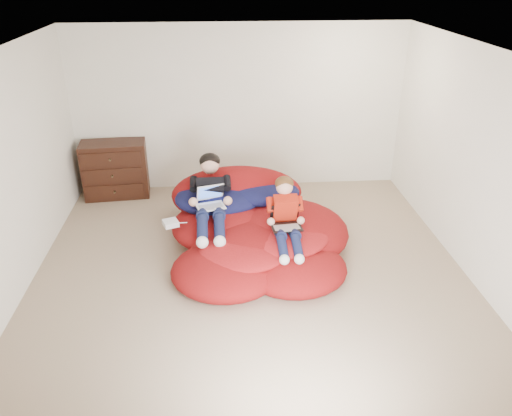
{
  "coord_description": "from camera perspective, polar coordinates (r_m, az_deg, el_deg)",
  "views": [
    {
      "loc": [
        -0.31,
        -4.91,
        3.29
      ],
      "look_at": [
        0.09,
        0.24,
        0.7
      ],
      "focal_mm": 35.0,
      "sensor_mm": 36.0,
      "label": 1
    }
  ],
  "objects": [
    {
      "name": "room_shell",
      "position": [
        5.8,
        -0.68,
        -5.33
      ],
      "size": [
        5.1,
        5.1,
        2.77
      ],
      "color": "tan",
      "rests_on": "ground"
    },
    {
      "name": "dresser",
      "position": [
        7.87,
        -15.77,
        4.27
      ],
      "size": [
        0.99,
        0.58,
        0.85
      ],
      "color": "black",
      "rests_on": "ground"
    },
    {
      "name": "beanbag_pile",
      "position": [
        6.24,
        -0.2,
        -2.52
      ],
      "size": [
        2.27,
        2.42,
        0.88
      ],
      "color": "maroon",
      "rests_on": "ground"
    },
    {
      "name": "cream_pillow",
      "position": [
        6.81,
        -5.0,
        3.45
      ],
      "size": [
        0.41,
        0.26,
        0.26
      ],
      "primitive_type": "ellipsoid",
      "color": "beige",
      "rests_on": "beanbag_pile"
    },
    {
      "name": "older_boy",
      "position": [
        6.24,
        -5.23,
        1.71
      ],
      "size": [
        0.36,
        1.33,
        0.72
      ],
      "color": "black",
      "rests_on": "beanbag_pile"
    },
    {
      "name": "younger_boy",
      "position": [
        5.79,
        3.44,
        -0.72
      ],
      "size": [
        0.3,
        0.93,
        0.71
      ],
      "color": "red",
      "rests_on": "beanbag_pile"
    },
    {
      "name": "laptop_white",
      "position": [
        6.14,
        -5.22,
        0.91
      ],
      "size": [
        0.39,
        0.41,
        0.24
      ],
      "color": "white",
      "rests_on": "older_boy"
    },
    {
      "name": "laptop_black",
      "position": [
        5.82,
        3.43,
        -1.4
      ],
      "size": [
        0.37,
        0.39,
        0.23
      ],
      "color": "black",
      "rests_on": "younger_boy"
    },
    {
      "name": "power_adapter",
      "position": [
        6.13,
        -9.73,
        -1.72
      ],
      "size": [
        0.22,
        0.22,
        0.06
      ],
      "primitive_type": "cube",
      "rotation": [
        0.0,
        0.0,
        0.37
      ],
      "color": "white",
      "rests_on": "beanbag_pile"
    }
  ]
}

